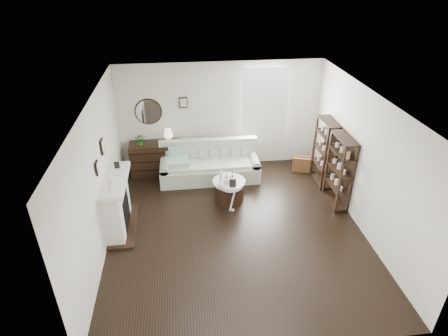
{
  "coord_description": "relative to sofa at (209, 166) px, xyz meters",
  "views": [
    {
      "loc": [
        -0.94,
        -5.94,
        4.8
      ],
      "look_at": [
        -0.14,
        0.8,
        0.96
      ],
      "focal_mm": 30.0,
      "sensor_mm": 36.0,
      "label": 1
    }
  ],
  "objects": [
    {
      "name": "quilt",
      "position": [
        -0.79,
        -0.12,
        0.24
      ],
      "size": [
        0.57,
        0.48,
        0.14
      ],
      "primitive_type": "cube",
      "rotation": [
        0.0,
        0.0,
        0.06
      ],
      "color": "#238062",
      "rests_on": "sofa"
    },
    {
      "name": "pedestal_table",
      "position": [
        0.35,
        -1.31,
        0.23
      ],
      "size": [
        0.49,
        0.49,
        0.59
      ],
      "rotation": [
        0.0,
        0.0,
        0.12
      ],
      "color": "white",
      "rests_on": "ground"
    },
    {
      "name": "sofa",
      "position": [
        0.0,
        0.0,
        0.0
      ],
      "size": [
        2.4,
        0.83,
        0.93
      ],
      "color": "#ABB7A3",
      "rests_on": "ground"
    },
    {
      "name": "shelf_unit_far",
      "position": [
        2.68,
        -0.52,
        0.49
      ],
      "size": [
        0.3,
        0.8,
        1.6
      ],
      "color": "black",
      "rests_on": "ground"
    },
    {
      "name": "eiffel_drum",
      "position": [
        0.43,
        -1.0,
        0.29
      ],
      "size": [
        0.11,
        0.11,
        0.19
      ],
      "primitive_type": null,
      "rotation": [
        0.0,
        0.0,
        0.02
      ],
      "color": "black",
      "rests_on": "drum_table"
    },
    {
      "name": "potted_plant",
      "position": [
        -1.62,
        0.34,
        0.66
      ],
      "size": [
        0.27,
        0.24,
        0.3
      ],
      "primitive_type": "imported",
      "rotation": [
        0.0,
        0.0,
        -0.01
      ],
      "color": "#255D1A",
      "rests_on": "dresser"
    },
    {
      "name": "fireplace",
      "position": [
        -1.97,
        -1.77,
        0.23
      ],
      "size": [
        0.5,
        1.4,
        1.84
      ],
      "color": "white",
      "rests_on": "ground"
    },
    {
      "name": "shelf_unit_near",
      "position": [
        2.68,
        -1.42,
        0.49
      ],
      "size": [
        0.3,
        0.8,
        1.6
      ],
      "color": "black",
      "rests_on": "ground"
    },
    {
      "name": "bottle_drum",
      "position": [
        0.16,
        -1.13,
        0.36
      ],
      "size": [
        0.08,
        0.08,
        0.33
      ],
      "primitive_type": "cylinder",
      "color": "silver",
      "rests_on": "drum_table"
    },
    {
      "name": "eiffel_ped",
      "position": [
        0.45,
        -1.28,
        0.37
      ],
      "size": [
        0.13,
        0.13,
        0.18
      ],
      "primitive_type": null,
      "rotation": [
        0.0,
        0.0,
        0.27
      ],
      "color": "black",
      "rests_on": "pedestal_table"
    },
    {
      "name": "flask_ped",
      "position": [
        0.27,
        -1.29,
        0.4
      ],
      "size": [
        0.13,
        0.13,
        0.25
      ],
      "primitive_type": null,
      "color": "silver",
      "rests_on": "pedestal_table"
    },
    {
      "name": "card_frame_ped",
      "position": [
        0.37,
        -1.44,
        0.37
      ],
      "size": [
        0.14,
        0.08,
        0.18
      ],
      "primitive_type": "cube",
      "rotation": [
        -0.21,
        0.0,
        -0.18
      ],
      "color": "black",
      "rests_on": "pedestal_table"
    },
    {
      "name": "drum_table",
      "position": [
        0.35,
        -1.05,
        -0.05
      ],
      "size": [
        0.72,
        0.72,
        0.5
      ],
      "rotation": [
        0.0,
        0.0,
        -0.3
      ],
      "color": "black",
      "rests_on": "ground"
    },
    {
      "name": "table_lamp",
      "position": [
        -0.96,
        0.4,
        0.69
      ],
      "size": [
        0.28,
        0.28,
        0.36
      ],
      "primitive_type": null,
      "rotation": [
        0.0,
        0.0,
        0.28
      ],
      "color": "silver",
      "rests_on": "dresser"
    },
    {
      "name": "room",
      "position": [
        1.08,
        0.63,
        1.29
      ],
      "size": [
        5.5,
        5.5,
        5.5
      ],
      "color": "black",
      "rests_on": "ground"
    },
    {
      "name": "dresser",
      "position": [
        -1.32,
        0.4,
        0.1
      ],
      "size": [
        1.23,
        0.53,
        0.82
      ],
      "color": "black",
      "rests_on": "ground"
    },
    {
      "name": "suitcase",
      "position": [
        2.42,
        0.03,
        -0.11
      ],
      "size": [
        0.62,
        0.36,
        0.39
      ],
      "primitive_type": "cube",
      "rotation": [
        0.0,
        0.0,
        -0.31
      ],
      "color": "brown",
      "rests_on": "ground"
    },
    {
      "name": "card_frame_drum",
      "position": [
        0.3,
        -1.23,
        0.31
      ],
      "size": [
        0.17,
        0.08,
        0.22
      ],
      "primitive_type": "cube",
      "rotation": [
        -0.21,
        0.0,
        -0.14
      ],
      "color": "silver",
      "rests_on": "drum_table"
    }
  ]
}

